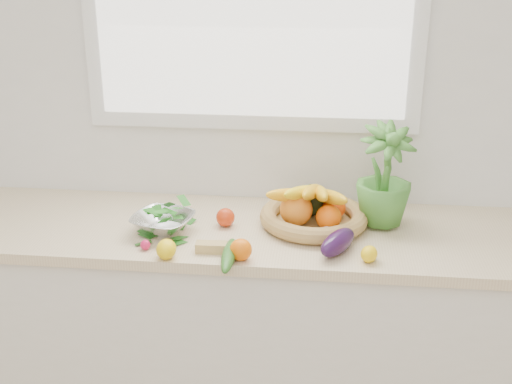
# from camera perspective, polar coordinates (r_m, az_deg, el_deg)

# --- Properties ---
(back_wall) EXTENTS (4.50, 0.02, 2.70)m
(back_wall) POSITION_cam_1_polar(r_m,az_deg,el_deg) (2.54, -0.34, 9.00)
(back_wall) COLOR white
(back_wall) RESTS_ON ground
(counter_cabinet) EXTENTS (2.20, 0.58, 0.86)m
(counter_cabinet) POSITION_cam_1_polar(r_m,az_deg,el_deg) (2.63, -1.06, -12.46)
(counter_cabinet) COLOR silver
(counter_cabinet) RESTS_ON ground
(countertop) EXTENTS (2.24, 0.62, 0.04)m
(countertop) POSITION_cam_1_polar(r_m,az_deg,el_deg) (2.41, -1.13, -3.54)
(countertop) COLOR beige
(countertop) RESTS_ON counter_cabinet
(orange_loose) EXTENTS (0.08, 0.08, 0.07)m
(orange_loose) POSITION_cam_1_polar(r_m,az_deg,el_deg) (2.15, -1.36, -5.14)
(orange_loose) COLOR orange
(orange_loose) RESTS_ON countertop
(lemon_a) EXTENTS (0.07, 0.09, 0.07)m
(lemon_a) POSITION_cam_1_polar(r_m,az_deg,el_deg) (2.18, -7.98, -5.06)
(lemon_a) COLOR yellow
(lemon_a) RESTS_ON countertop
(lemon_b) EXTENTS (0.07, 0.08, 0.06)m
(lemon_b) POSITION_cam_1_polar(r_m,az_deg,el_deg) (2.17, 10.02, -5.45)
(lemon_b) COLOR yellow
(lemon_b) RESTS_ON countertop
(lemon_c) EXTENTS (0.09, 0.09, 0.06)m
(lemon_c) POSITION_cam_1_polar(r_m,az_deg,el_deg) (2.17, -1.56, -5.14)
(lemon_c) COLOR #FFF70D
(lemon_c) RESTS_ON countertop
(apple) EXTENTS (0.08, 0.08, 0.07)m
(apple) POSITION_cam_1_polar(r_m,az_deg,el_deg) (2.40, -2.74, -2.27)
(apple) COLOR red
(apple) RESTS_ON countertop
(ginger) EXTENTS (0.11, 0.05, 0.03)m
(ginger) POSITION_cam_1_polar(r_m,az_deg,el_deg) (2.21, -3.98, -4.93)
(ginger) COLOR tan
(ginger) RESTS_ON countertop
(garlic_a) EXTENTS (0.06, 0.06, 0.05)m
(garlic_a) POSITION_cam_1_polar(r_m,az_deg,el_deg) (2.30, 6.33, -3.68)
(garlic_a) COLOR beige
(garlic_a) RESTS_ON countertop
(garlic_b) EXTENTS (0.06, 0.06, 0.04)m
(garlic_b) POSITION_cam_1_polar(r_m,az_deg,el_deg) (2.42, 3.27, -2.45)
(garlic_b) COLOR beige
(garlic_b) RESTS_ON countertop
(garlic_c) EXTENTS (0.06, 0.06, 0.05)m
(garlic_c) POSITION_cam_1_polar(r_m,az_deg,el_deg) (2.29, 7.87, -3.97)
(garlic_c) COLOR white
(garlic_c) RESTS_ON countertop
(eggplant) EXTENTS (0.16, 0.21, 0.08)m
(eggplant) POSITION_cam_1_polar(r_m,az_deg,el_deg) (2.21, 7.28, -4.44)
(eggplant) COLOR #280F37
(eggplant) RESTS_ON countertop
(cucumber) EXTENTS (0.05, 0.25, 0.05)m
(cucumber) POSITION_cam_1_polar(r_m,az_deg,el_deg) (2.14, -2.43, -5.64)
(cucumber) COLOR #235E1B
(cucumber) RESTS_ON countertop
(radish) EXTENTS (0.04, 0.04, 0.04)m
(radish) POSITION_cam_1_polar(r_m,az_deg,el_deg) (2.26, -9.81, -4.65)
(radish) COLOR #CE194F
(radish) RESTS_ON countertop
(potted_herb) EXTENTS (0.27, 0.27, 0.38)m
(potted_herb) POSITION_cam_1_polar(r_m,az_deg,el_deg) (2.38, 11.36, 1.53)
(potted_herb) COLOR #42832F
(potted_herb) RESTS_ON countertop
(fruit_basket) EXTENTS (0.47, 0.47, 0.20)m
(fruit_basket) POSITION_cam_1_polar(r_m,az_deg,el_deg) (2.40, 5.09, -1.72)
(fruit_basket) COLOR #A58149
(fruit_basket) RESTS_ON countertop
(colander_with_spinach) EXTENTS (0.27, 0.27, 0.12)m
(colander_with_spinach) POSITION_cam_1_polar(r_m,az_deg,el_deg) (2.36, -8.28, -2.30)
(colander_with_spinach) COLOR silver
(colander_with_spinach) RESTS_ON countertop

